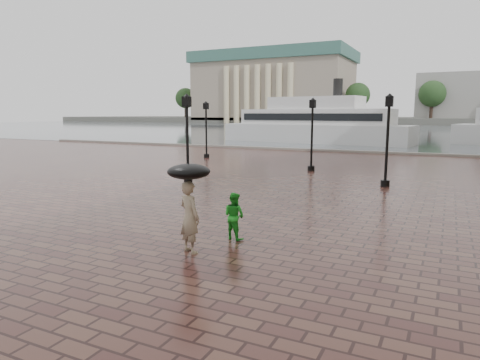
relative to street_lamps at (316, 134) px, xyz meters
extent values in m
plane|color=#3B1D1A|center=(1.60, -17.60, -2.33)|extent=(300.00, 300.00, 0.00)
plane|color=#4E575F|center=(1.60, 74.40, -2.33)|extent=(240.00, 240.00, 0.00)
cube|color=slate|center=(1.60, 14.40, -2.33)|extent=(80.00, 0.60, 0.30)
cube|color=#4C4C47|center=(1.60, 142.40, -1.33)|extent=(300.00, 60.00, 2.00)
cube|color=gray|center=(-53.40, 127.40, 9.67)|extent=(55.00, 30.00, 22.00)
cube|color=#346056|center=(-53.40, 127.40, 21.67)|extent=(57.00, 32.00, 4.00)
cube|color=gray|center=(11.60, 132.40, 6.67)|extent=(30.00, 22.00, 14.00)
cylinder|color=#2D2119|center=(-88.40, 120.40, 1.67)|extent=(1.00, 1.00, 8.00)
sphere|color=#1B391A|center=(-88.40, 120.40, 7.17)|extent=(8.00, 8.00, 8.00)
cylinder|color=#2D2119|center=(-65.90, 120.40, 1.67)|extent=(1.00, 1.00, 8.00)
sphere|color=#1B391A|center=(-65.90, 120.40, 7.17)|extent=(8.00, 8.00, 8.00)
cylinder|color=#2D2119|center=(-43.40, 120.40, 1.67)|extent=(1.00, 1.00, 8.00)
sphere|color=#1B391A|center=(-43.40, 120.40, 7.17)|extent=(8.00, 8.00, 8.00)
cylinder|color=#2D2119|center=(-20.90, 120.40, 1.67)|extent=(1.00, 1.00, 8.00)
sphere|color=#1B391A|center=(-20.90, 120.40, 7.17)|extent=(8.00, 8.00, 8.00)
cylinder|color=#2D2119|center=(1.60, 120.40, 1.67)|extent=(1.00, 1.00, 8.00)
sphere|color=#1B391A|center=(1.60, 120.40, 7.17)|extent=(8.00, 8.00, 8.00)
cylinder|color=black|center=(-4.40, -7.60, -2.18)|extent=(0.44, 0.44, 0.30)
cylinder|color=black|center=(-4.40, -7.60, -0.33)|extent=(0.14, 0.14, 4.00)
cube|color=black|center=(-4.40, -7.60, 1.82)|extent=(0.35, 0.35, 0.50)
sphere|color=beige|center=(-4.40, -7.60, 1.82)|extent=(0.28, 0.28, 0.28)
cylinder|color=black|center=(4.60, -3.60, -2.18)|extent=(0.44, 0.44, 0.30)
cylinder|color=black|center=(4.60, -3.60, -0.33)|extent=(0.14, 0.14, 4.00)
cube|color=black|center=(4.60, -3.60, 1.82)|extent=(0.35, 0.35, 0.50)
sphere|color=beige|center=(4.60, -3.60, 1.82)|extent=(0.28, 0.28, 0.28)
cylinder|color=black|center=(-10.40, 4.40, -2.18)|extent=(0.44, 0.44, 0.30)
cylinder|color=black|center=(-10.40, 4.40, -0.33)|extent=(0.14, 0.14, 4.00)
cube|color=black|center=(-10.40, 4.40, 1.82)|extent=(0.35, 0.35, 0.50)
sphere|color=beige|center=(-10.40, 4.40, 1.82)|extent=(0.28, 0.28, 0.28)
cylinder|color=black|center=(-0.40, 0.40, -2.18)|extent=(0.44, 0.44, 0.30)
cylinder|color=black|center=(-0.40, 0.40, -0.33)|extent=(0.14, 0.14, 4.00)
cube|color=black|center=(-0.40, 0.40, 1.82)|extent=(0.35, 0.35, 0.50)
sphere|color=beige|center=(-0.40, 0.40, 1.82)|extent=(0.28, 0.28, 0.28)
imported|color=gray|center=(1.44, -16.52, -1.38)|extent=(0.81, 0.68, 1.88)
imported|color=green|center=(1.93, -14.94, -1.64)|extent=(0.77, 0.67, 1.36)
cube|color=silver|center=(-7.65, 25.97, -1.21)|extent=(23.66, 8.49, 2.22)
cube|color=silver|center=(-7.65, 25.97, 0.82)|extent=(18.98, 7.16, 1.85)
cube|color=silver|center=(-7.65, 25.97, 2.49)|extent=(11.56, 5.66, 1.48)
cylinder|color=black|center=(-4.90, 25.61, 4.15)|extent=(1.11, 1.11, 2.22)
cube|color=black|center=(-7.97, 23.53, 0.82)|extent=(17.45, 2.37, 0.83)
cube|color=black|center=(-7.33, 28.40, 0.82)|extent=(17.45, 2.37, 0.83)
cylinder|color=black|center=(1.44, -16.52, -0.72)|extent=(0.02, 0.02, 0.95)
ellipsoid|color=black|center=(1.44, -16.52, -0.20)|extent=(1.10, 1.10, 0.39)
camera|label=1|loc=(7.34, -25.59, 1.27)|focal=32.00mm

